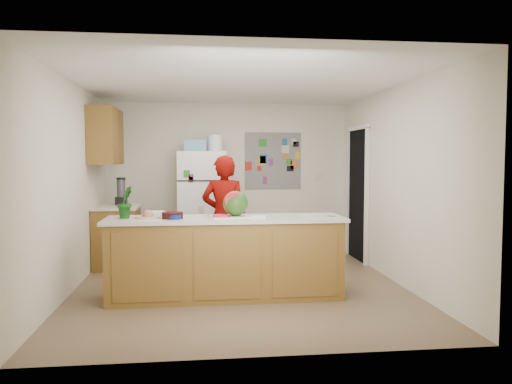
{
  "coord_description": "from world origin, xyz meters",
  "views": [
    {
      "loc": [
        -0.5,
        -6.09,
        1.57
      ],
      "look_at": [
        0.23,
        0.2,
        1.16
      ],
      "focal_mm": 35.0,
      "sensor_mm": 36.0,
      "label": 1
    }
  ],
  "objects": [
    {
      "name": "person",
      "position": [
        -0.17,
        0.44,
        0.81
      ],
      "size": [
        0.65,
        0.49,
        1.63
      ],
      "primitive_type": "imported",
      "rotation": [
        0.0,
        0.0,
        2.96
      ],
      "color": "#630602",
      "rests_on": "floor"
    },
    {
      "name": "potted_plant",
      "position": [
        -1.31,
        -0.45,
        1.1
      ],
      "size": [
        0.17,
        0.21,
        0.35
      ],
      "primitive_type": "imported",
      "rotation": [
        0.0,
        0.0,
        1.48
      ],
      "color": "#0C470E",
      "rests_on": "peninsula_top"
    },
    {
      "name": "wall_right",
      "position": [
        2.01,
        0.0,
        1.25
      ],
      "size": [
        0.02,
        4.5,
        2.5
      ],
      "primitive_type": "cube",
      "color": "beige",
      "rests_on": "ground"
    },
    {
      "name": "paper_towel",
      "position": [
        0.16,
        -0.55,
        0.93
      ],
      "size": [
        0.18,
        0.17,
        0.02
      ],
      "primitive_type": "cube",
      "rotation": [
        0.0,
        0.0,
        -0.11
      ],
      "color": "silver",
      "rests_on": "peninsula_top"
    },
    {
      "name": "floor",
      "position": [
        0.0,
        0.0,
        -0.01
      ],
      "size": [
        4.0,
        4.5,
        0.02
      ],
      "primitive_type": "cube",
      "color": "brown",
      "rests_on": "ground"
    },
    {
      "name": "watermelon_slice",
      "position": [
        -0.26,
        -0.54,
        0.94
      ],
      "size": [
        0.19,
        0.19,
        0.02
      ],
      "primitive_type": "cylinder",
      "color": "red",
      "rests_on": "cutting_board"
    },
    {
      "name": "ceiling",
      "position": [
        0.0,
        0.0,
        2.51
      ],
      "size": [
        4.0,
        4.5,
        0.02
      ],
      "primitive_type": "cube",
      "color": "white",
      "rests_on": "wall_back"
    },
    {
      "name": "peninsula_base",
      "position": [
        -0.2,
        -0.5,
        0.44
      ],
      "size": [
        2.6,
        0.62,
        0.88
      ],
      "primitive_type": "cube",
      "color": "brown",
      "rests_on": "floor"
    },
    {
      "name": "photo_collage",
      "position": [
        0.75,
        2.24,
        1.55
      ],
      "size": [
        0.95,
        0.01,
        0.95
      ],
      "primitive_type": "cube",
      "color": "slate",
      "rests_on": "wall_back"
    },
    {
      "name": "side_counter_base",
      "position": [
        -1.69,
        1.35,
        0.43
      ],
      "size": [
        0.6,
        0.8,
        0.86
      ],
      "primitive_type": "cube",
      "color": "brown",
      "rests_on": "floor"
    },
    {
      "name": "fridge_top_bin",
      "position": [
        -0.55,
        1.88,
        1.79
      ],
      "size": [
        0.35,
        0.28,
        0.18
      ],
      "primitive_type": "cube",
      "color": "#5999B2",
      "rests_on": "refrigerator"
    },
    {
      "name": "doorway",
      "position": [
        1.99,
        1.45,
        1.02
      ],
      "size": [
        0.03,
        0.85,
        2.04
      ],
      "primitive_type": "cube",
      "color": "black",
      "rests_on": "ground"
    },
    {
      "name": "wall_back",
      "position": [
        0.0,
        2.26,
        1.25
      ],
      "size": [
        4.0,
        0.02,
        2.5
      ],
      "primitive_type": "cube",
      "color": "beige",
      "rests_on": "ground"
    },
    {
      "name": "keys",
      "position": [
        1.0,
        -0.58,
        0.93
      ],
      "size": [
        0.09,
        0.05,
        0.01
      ],
      "primitive_type": "cube",
      "rotation": [
        0.0,
        0.0,
        -0.07
      ],
      "color": "gray",
      "rests_on": "peninsula_top"
    },
    {
      "name": "plate",
      "position": [
        -1.07,
        -0.45,
        0.93
      ],
      "size": [
        0.37,
        0.37,
        0.02
      ],
      "primitive_type": "cylinder",
      "rotation": [
        0.0,
        0.0,
        0.42
      ],
      "color": "tan",
      "rests_on": "peninsula_top"
    },
    {
      "name": "blender_appliance",
      "position": [
        -1.64,
        1.46,
        1.09
      ],
      "size": [
        0.13,
        0.13,
        0.38
      ],
      "primitive_type": "cylinder",
      "color": "black",
      "rests_on": "side_counter_top"
    },
    {
      "name": "cobalt_bowl",
      "position": [
        -0.76,
        -0.63,
        0.95
      ],
      "size": [
        0.15,
        0.15,
        0.05
      ],
      "primitive_type": "cylinder",
      "rotation": [
        0.0,
        0.0,
        -0.24
      ],
      "color": "navy",
      "rests_on": "peninsula_top"
    },
    {
      "name": "watermelon",
      "position": [
        -0.09,
        -0.47,
        1.07
      ],
      "size": [
        0.28,
        0.28,
        0.28
      ],
      "primitive_type": "sphere",
      "color": "#27631A",
      "rests_on": "cutting_board"
    },
    {
      "name": "upper_cabinets",
      "position": [
        -1.82,
        1.3,
        1.9
      ],
      "size": [
        0.35,
        1.0,
        0.8
      ],
      "primitive_type": "cube",
      "color": "brown",
      "rests_on": "wall_left"
    },
    {
      "name": "wall_left",
      "position": [
        -2.01,
        0.0,
        1.25
      ],
      "size": [
        0.02,
        4.5,
        2.5
      ],
      "primitive_type": "cube",
      "color": "beige",
      "rests_on": "ground"
    },
    {
      "name": "cutting_board",
      "position": [
        -0.15,
        -0.49,
        0.93
      ],
      "size": [
        0.47,
        0.37,
        0.01
      ],
      "primitive_type": "cube",
      "rotation": [
        0.0,
        0.0,
        0.1
      ],
      "color": "silver",
      "rests_on": "peninsula_top"
    },
    {
      "name": "peninsula_top",
      "position": [
        -0.2,
        -0.5,
        0.9
      ],
      "size": [
        2.68,
        0.7,
        0.04
      ],
      "primitive_type": "cube",
      "color": "silver",
      "rests_on": "peninsula_base"
    },
    {
      "name": "white_bowl",
      "position": [
        -0.97,
        -0.33,
        0.95
      ],
      "size": [
        0.23,
        0.23,
        0.06
      ],
      "primitive_type": "cylinder",
      "rotation": [
        0.0,
        0.0,
        0.29
      ],
      "color": "white",
      "rests_on": "peninsula_top"
    },
    {
      "name": "side_counter_top",
      "position": [
        -1.69,
        1.35,
        0.88
      ],
      "size": [
        0.64,
        0.84,
        0.04
      ],
      "primitive_type": "cube",
      "color": "silver",
      "rests_on": "side_counter_base"
    },
    {
      "name": "cherry_bowl",
      "position": [
        -0.79,
        -0.55,
        0.96
      ],
      "size": [
        0.3,
        0.3,
        0.07
      ],
      "primitive_type": "cylinder",
      "rotation": [
        0.0,
        0.0,
        -0.39
      ],
      "color": "black",
      "rests_on": "peninsula_top"
    },
    {
      "name": "refrigerator",
      "position": [
        -0.45,
        1.88,
        0.85
      ],
      "size": [
        0.75,
        0.7,
        1.7
      ],
      "primitive_type": "cube",
      "color": "silver",
      "rests_on": "floor"
    }
  ]
}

